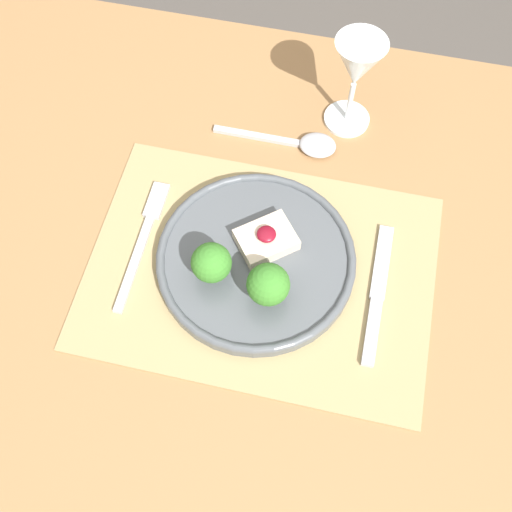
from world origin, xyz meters
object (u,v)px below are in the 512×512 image
(knife, at_px, (376,302))
(spoon, at_px, (306,144))
(dinner_plate, at_px, (255,260))
(fork, at_px, (145,235))
(wine_glass_near, at_px, (357,69))

(knife, height_order, spoon, spoon)
(dinner_plate, xyz_separation_m, fork, (-0.16, 0.01, -0.01))
(knife, bearing_deg, wine_glass_near, 103.56)
(spoon, relative_size, wine_glass_near, 1.21)
(knife, xyz_separation_m, wine_glass_near, (-0.08, 0.30, 0.10))
(wine_glass_near, bearing_deg, spoon, -129.31)
(dinner_plate, bearing_deg, knife, -6.36)
(dinner_plate, distance_m, spoon, 0.22)
(fork, bearing_deg, dinner_plate, -4.49)
(dinner_plate, bearing_deg, wine_glass_near, 73.30)
(fork, distance_m, knife, 0.33)
(fork, relative_size, spoon, 1.08)
(dinner_plate, relative_size, spoon, 1.42)
(knife, bearing_deg, fork, 172.51)
(dinner_plate, height_order, fork, dinner_plate)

